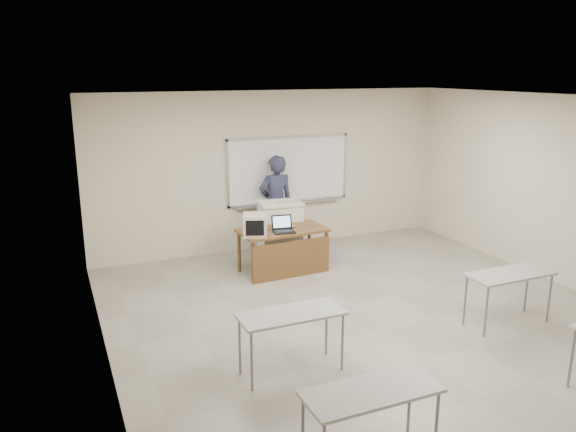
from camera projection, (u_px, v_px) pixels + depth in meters
name	position (u px, v px, depth m)	size (l,w,h in m)	color
floor	(386.00, 329.00, 7.52)	(7.00, 8.00, 0.01)	gray
whiteboard	(289.00, 171.00, 10.78)	(2.48, 0.10, 1.31)	white
student_desks	(456.00, 323.00, 6.15)	(4.40, 2.20, 0.73)	#A09F9A
instructor_desk	(285.00, 242.00, 9.43)	(1.48, 0.74, 0.75)	brown
podium	(280.00, 231.00, 10.14)	(0.76, 0.56, 1.07)	silver
crt_monitor	(255.00, 225.00, 9.12)	(0.38, 0.43, 0.36)	#B2A796
laptop	(283.00, 228.00, 9.34)	(0.35, 0.32, 0.26)	black
mouse	(292.00, 226.00, 9.60)	(0.09, 0.06, 0.03)	#AFB1B6
keyboard	(290.00, 202.00, 9.96)	(0.41, 0.14, 0.02)	#B2A796
presenter	(276.00, 203.00, 10.62)	(0.67, 0.44, 1.83)	black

